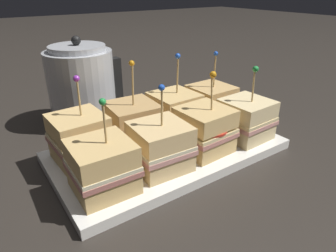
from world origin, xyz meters
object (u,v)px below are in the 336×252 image
Objects in this scene: sandwich_back_far_left at (80,138)px; sandwich_back_center_left at (133,124)px; sandwich_back_far_right at (211,103)px; sandwich_front_center_left at (160,146)px; sandwich_back_center_right at (174,113)px; sandwich_front_far_right at (246,119)px; serving_platter at (168,150)px; kettle_steel at (82,87)px; sandwich_front_far_left at (102,167)px; sandwich_front_center_right at (204,130)px.

sandwich_back_center_left is (0.10, -0.00, 0.00)m from sandwich_back_far_left.
sandwich_back_far_right is (0.20, 0.00, -0.00)m from sandwich_back_center_left.
sandwich_front_center_left is 0.90× the size of sandwich_back_center_right.
sandwich_back_far_right is at bearing 26.80° from sandwich_front_center_left.
sandwich_front_center_left is 1.00× the size of sandwich_front_far_right.
serving_platter is 0.17m from sandwich_back_far_left.
sandwich_back_far_left is at bearing 134.85° from sandwich_front_center_left.
sandwich_front_far_right is at bearing -91.16° from sandwich_back_far_right.
kettle_steel reaches higher than sandwich_front_center_left.
sandwich_back_center_left is at bearing -178.59° from sandwich_back_far_right.
sandwich_back_far_right is at bearing 19.00° from sandwich_front_far_left.
sandwich_front_center_left is 0.14m from sandwich_back_center_right.
sandwich_front_center_right is 1.03× the size of sandwich_front_far_right.
sandwich_front_far_right is at bearing -1.03° from sandwich_front_center_left.
sandwich_front_center_left is at bearing -153.20° from sandwich_back_far_right.
sandwich_back_center_left is at bearing -1.84° from sandwich_back_far_left.
sandwich_front_center_right is (0.10, 0.00, 0.00)m from sandwich_front_center_left.
sandwich_back_far_right reaches higher than sandwich_front_far_right.
sandwich_back_center_right is 0.22m from kettle_steel.
sandwich_front_far_right is 0.91× the size of sandwich_back_center_right.
sandwich_back_center_right is at bearing -0.27° from sandwich_back_far_left.
sandwich_front_center_right is 0.14m from sandwich_back_far_right.
sandwich_front_center_left is 0.97× the size of sandwich_back_far_left.
sandwich_front_center_right is 0.92× the size of sandwich_back_center_left.
sandwich_back_far_right is (0.00, 0.11, -0.00)m from sandwich_front_far_right.
sandwich_back_center_right is (0.20, -0.00, 0.00)m from sandwich_back_far_left.
sandwich_front_far_left is 0.30m from kettle_steel.
sandwich_front_far_left is 0.96× the size of sandwich_back_far_left.
sandwich_back_center_right is (0.10, 0.00, -0.00)m from sandwich_back_center_left.
sandwich_front_center_left is 0.14m from sandwich_back_far_left.
sandwich_back_far_left is 0.75× the size of kettle_steel.
serving_platter is at bearing 160.20° from sandwich_front_far_right.
sandwich_front_far_right is 0.32m from sandwich_back_far_left.
kettle_steel is (-0.12, 0.28, 0.03)m from sandwich_front_center_right.
sandwich_front_center_right is 1.00× the size of sandwich_back_far_left.
serving_platter is at bearing -71.99° from kettle_steel.
sandwich_front_far_left is 0.97× the size of sandwich_front_center_right.
sandwich_front_center_left is at bearing -135.01° from serving_platter.
kettle_steel is (-0.23, 0.18, 0.03)m from sandwich_back_far_right.
sandwich_front_far_left is 0.32m from sandwich_back_far_right.
kettle_steel reaches higher than sandwich_back_center_left.
sandwich_back_center_left is (-0.20, 0.10, 0.00)m from sandwich_front_far_right.
sandwich_front_far_right is at bearing -19.80° from serving_platter.
sandwich_back_far_left is at bearing -112.39° from kettle_steel.
sandwich_back_center_right is at bearing 44.97° from sandwich_front_center_left.
sandwich_back_far_right is at bearing 88.84° from sandwich_front_far_right.
kettle_steel is at bearing 67.61° from sandwich_back_far_left.
sandwich_back_far_left reaches higher than sandwich_front_center_left.
sandwich_back_center_left reaches higher than sandwich_front_far_right.
sandwich_back_far_right reaches higher than sandwich_front_center_right.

